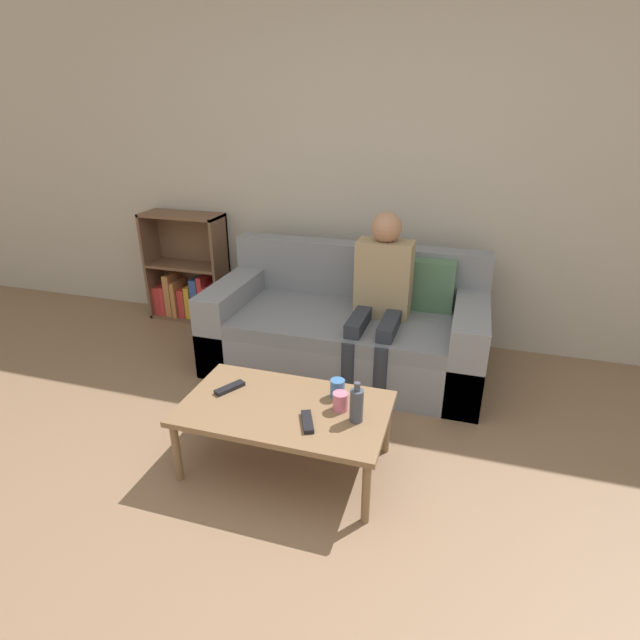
# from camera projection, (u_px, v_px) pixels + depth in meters

# --- Properties ---
(ground_plane) EXTENTS (22.00, 22.00, 0.00)m
(ground_plane) POSITION_uv_depth(u_px,v_px,m) (265.00, 579.00, 2.03)
(ground_plane) COLOR #84664C
(wall_back) EXTENTS (12.00, 0.06, 2.60)m
(wall_back) POSITION_uv_depth(u_px,v_px,m) (388.00, 172.00, 3.68)
(wall_back) COLOR #B7B2A8
(wall_back) RESTS_ON ground_plane
(couch) EXTENTS (1.90, 0.93, 0.82)m
(couch) POSITION_uv_depth(u_px,v_px,m) (348.00, 330.00, 3.58)
(couch) COLOR gray
(couch) RESTS_ON ground_plane
(bookshelf) EXTENTS (0.69, 0.28, 0.93)m
(bookshelf) POSITION_uv_depth(u_px,v_px,m) (188.00, 279.00, 4.37)
(bookshelf) COLOR brown
(bookshelf) RESTS_ON ground_plane
(coffee_table) EXTENTS (1.05, 0.61, 0.37)m
(coffee_table) POSITION_uv_depth(u_px,v_px,m) (285.00, 412.00, 2.54)
(coffee_table) COLOR brown
(coffee_table) RESTS_ON ground_plane
(person_adult) EXTENTS (0.37, 0.64, 1.14)m
(person_adult) POSITION_uv_depth(u_px,v_px,m) (381.00, 288.00, 3.29)
(person_adult) COLOR #282D38
(person_adult) RESTS_ON ground_plane
(cup_near) EXTENTS (0.08, 0.08, 0.10)m
(cup_near) POSITION_uv_depth(u_px,v_px,m) (337.00, 388.00, 2.58)
(cup_near) COLOR #3D70B2
(cup_near) RESTS_ON coffee_table
(cup_far) EXTENTS (0.08, 0.08, 0.09)m
(cup_far) POSITION_uv_depth(u_px,v_px,m) (340.00, 401.00, 2.48)
(cup_far) COLOR pink
(cup_far) RESTS_ON coffee_table
(tv_remote_0) EXTENTS (0.13, 0.17, 0.02)m
(tv_remote_0) POSITION_uv_depth(u_px,v_px,m) (230.00, 388.00, 2.66)
(tv_remote_0) COLOR black
(tv_remote_0) RESTS_ON coffee_table
(tv_remote_1) EXTENTS (0.11, 0.17, 0.02)m
(tv_remote_1) POSITION_uv_depth(u_px,v_px,m) (307.00, 422.00, 2.38)
(tv_remote_1) COLOR black
(tv_remote_1) RESTS_ON coffee_table
(bottle) EXTENTS (0.07, 0.07, 0.21)m
(bottle) POSITION_uv_depth(u_px,v_px,m) (357.00, 405.00, 2.37)
(bottle) COLOR #424756
(bottle) RESTS_ON coffee_table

